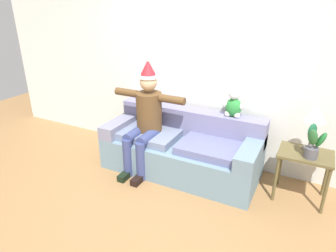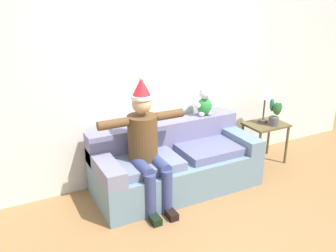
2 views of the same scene
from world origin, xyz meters
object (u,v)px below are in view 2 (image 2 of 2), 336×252
Objects in this scene: person_seated at (146,143)px; table_lamp at (265,93)px; side_table at (265,130)px; teddy_bear at (205,103)px; couch at (175,164)px; potted_plant at (275,113)px.

person_seated reaches higher than table_lamp.
table_lamp is (0.02, 0.09, 0.52)m from side_table.
table_lamp is (0.93, -0.12, 0.04)m from teddy_bear.
couch is 5.27× the size of potted_plant.
person_seated is at bearing -160.83° from couch.
side_table is 1.11× the size of table_lamp.
teddy_bear reaches higher than side_table.
side_table is at bearing 116.82° from potted_plant.
teddy_bear is at bearing 162.31° from potted_plant.
person_seated is 3.88× the size of potted_plant.
teddy_bear is at bearing 24.08° from couch.
potted_plant is at bearing -79.70° from table_lamp.
potted_plant is at bearing -1.76° from couch.
side_table is 1.53× the size of potted_plant.
table_lamp is at bearing 8.55° from person_seated.
person_seated is 2.00m from potted_plant.
couch is 3.45× the size of side_table.
side_table is (0.91, -0.21, -0.47)m from teddy_bear.
person_seated reaches higher than side_table.
teddy_bear is 0.98× the size of potted_plant.
person_seated reaches higher than couch.
person_seated is 1.98m from side_table.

